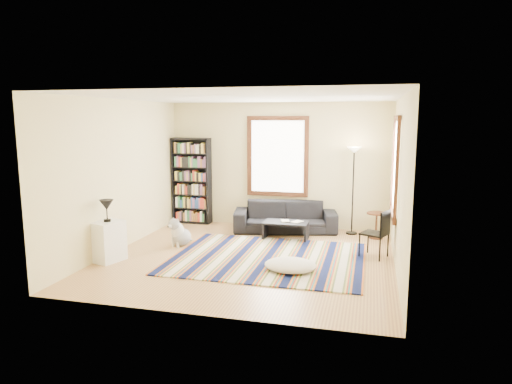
% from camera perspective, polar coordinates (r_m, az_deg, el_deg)
% --- Properties ---
extents(floor, '(5.00, 5.00, 0.10)m').
position_cam_1_polar(floor, '(8.23, -0.86, -8.47)').
color(floor, tan).
rests_on(floor, ground).
extents(ceiling, '(5.00, 5.00, 0.10)m').
position_cam_1_polar(ceiling, '(7.86, -0.92, 12.12)').
color(ceiling, white).
rests_on(ceiling, floor).
extents(wall_back, '(5.00, 0.10, 2.80)m').
position_cam_1_polar(wall_back, '(10.38, 2.79, 3.39)').
color(wall_back, beige).
rests_on(wall_back, floor).
extents(wall_front, '(5.00, 0.10, 2.80)m').
position_cam_1_polar(wall_front, '(5.53, -7.80, -1.84)').
color(wall_front, beige).
rests_on(wall_front, floor).
extents(wall_left, '(0.10, 5.00, 2.80)m').
position_cam_1_polar(wall_left, '(8.92, -16.92, 2.05)').
color(wall_left, beige).
rests_on(wall_left, floor).
extents(wall_right, '(0.10, 5.00, 2.80)m').
position_cam_1_polar(wall_right, '(7.66, 17.85, 0.88)').
color(wall_right, beige).
rests_on(wall_right, floor).
extents(window_back, '(1.20, 0.06, 1.60)m').
position_cam_1_polar(window_back, '(10.29, 2.71, 4.46)').
color(window_back, white).
rests_on(window_back, wall_back).
extents(window_right, '(0.06, 1.20, 1.60)m').
position_cam_1_polar(window_right, '(8.43, 17.05, 3.01)').
color(window_right, white).
rests_on(window_right, wall_right).
extents(rug, '(3.35, 2.68, 0.02)m').
position_cam_1_polar(rug, '(8.13, 1.48, -8.26)').
color(rug, '#0B123B').
rests_on(rug, floor).
extents(sofa, '(1.29, 2.34, 0.65)m').
position_cam_1_polar(sofa, '(10.02, 3.67, -3.07)').
color(sofa, black).
rests_on(sofa, floor).
extents(bookshelf, '(0.90, 0.30, 2.00)m').
position_cam_1_polar(bookshelf, '(10.79, -8.04, 1.40)').
color(bookshelf, black).
rests_on(bookshelf, floor).
extents(coffee_table, '(1.00, 0.72, 0.36)m').
position_cam_1_polar(coffee_table, '(9.39, 3.76, -4.80)').
color(coffee_table, black).
rests_on(coffee_table, floor).
extents(book_a, '(0.26, 0.22, 0.02)m').
position_cam_1_polar(book_a, '(9.36, 3.17, -3.64)').
color(book_a, beige).
rests_on(book_a, coffee_table).
extents(book_b, '(0.26, 0.29, 0.02)m').
position_cam_1_polar(book_b, '(9.37, 4.73, -3.66)').
color(book_b, beige).
rests_on(book_b, coffee_table).
extents(floor_cushion, '(0.87, 0.67, 0.21)m').
position_cam_1_polar(floor_cushion, '(7.47, 4.33, -9.11)').
color(floor_cushion, silver).
rests_on(floor_cushion, floor).
extents(floor_lamp, '(0.33, 0.33, 1.86)m').
position_cam_1_polar(floor_lamp, '(9.85, 12.02, 0.12)').
color(floor_lamp, black).
rests_on(floor_lamp, floor).
extents(side_table, '(0.48, 0.48, 0.54)m').
position_cam_1_polar(side_table, '(9.72, 14.80, -4.06)').
color(side_table, '#472611').
rests_on(side_table, floor).
extents(folding_chair, '(0.55, 0.54, 0.86)m').
position_cam_1_polar(folding_chair, '(8.38, 14.56, -5.05)').
color(folding_chair, black).
rests_on(folding_chair, floor).
extents(white_cabinet, '(0.51, 0.59, 0.70)m').
position_cam_1_polar(white_cabinet, '(8.31, -17.96, -5.88)').
color(white_cabinet, white).
rests_on(white_cabinet, floor).
extents(table_lamp, '(0.25, 0.25, 0.38)m').
position_cam_1_polar(table_lamp, '(8.19, -18.15, -2.23)').
color(table_lamp, black).
rests_on(table_lamp, white_cabinet).
extents(dog, '(0.58, 0.67, 0.55)m').
position_cam_1_polar(dog, '(9.01, -9.30, -4.88)').
color(dog, '#BABABA').
rests_on(dog, floor).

